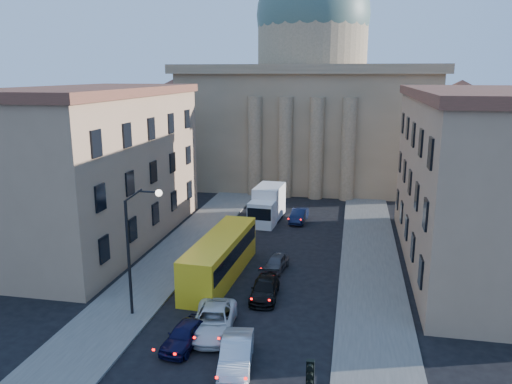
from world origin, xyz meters
TOP-DOWN VIEW (x-y plane):
  - sidewalk_left at (-8.50, 18.00)m, footprint 5.00×60.00m
  - sidewalk_right at (8.50, 18.00)m, footprint 5.00×60.00m
  - church at (0.00, 55.47)m, footprint 68.02×28.76m
  - building_left at (-17.00, 22.00)m, footprint 11.60×26.60m
  - building_right at (17.00, 22.00)m, footprint 11.60×26.60m
  - street_lamp at (-6.97, 8.00)m, footprint 2.62×0.44m
  - car_left_near at (-2.72, 5.02)m, footprint 2.25×4.42m
  - car_right_near at (0.80, 3.48)m, footprint 2.32×4.99m
  - car_left_mid at (-1.50, 6.94)m, footprint 3.25×5.83m
  - car_right_mid at (0.80, 12.41)m, footprint 2.08×4.69m
  - car_right_far at (0.80, 17.67)m, footprint 1.99×3.91m
  - car_right_distant at (1.10, 31.81)m, footprint 1.81×4.44m
  - city_bus at (-3.32, 15.38)m, footprint 3.36×12.09m
  - box_truck at (-2.37, 31.47)m, footprint 3.14×7.03m

SIDE VIEW (x-z plane):
  - sidewalk_left at x=-8.50m, z-range 0.00..0.15m
  - sidewalk_right at x=8.50m, z-range 0.00..0.15m
  - car_right_far at x=0.80m, z-range 0.00..1.28m
  - car_right_mid at x=0.80m, z-range 0.00..1.34m
  - car_right_distant at x=1.10m, z-range 0.00..1.43m
  - car_left_near at x=-2.72m, z-range 0.00..1.44m
  - car_left_mid at x=-1.50m, z-range 0.00..1.54m
  - car_right_near at x=0.80m, z-range 0.00..1.58m
  - box_truck at x=-2.37m, z-range -0.10..3.67m
  - city_bus at x=-3.32m, z-range 0.13..3.50m
  - street_lamp at x=-6.97m, z-range 0.87..9.70m
  - building_left at x=-17.00m, z-range 0.07..14.77m
  - building_right at x=17.00m, z-range 0.07..14.77m
  - church at x=0.00m, z-range -6.42..30.18m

